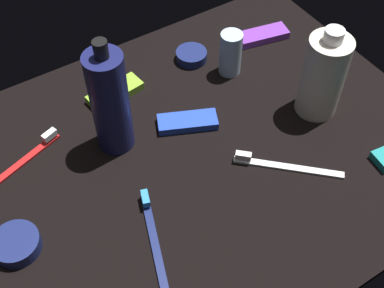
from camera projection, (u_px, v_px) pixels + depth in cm
name	position (u px, v px, depth cm)	size (l,w,h in cm)	color
ground_plane	(192.00, 158.00, 85.94)	(84.00, 64.00, 1.20)	black
lotion_bottle	(110.00, 102.00, 79.93)	(6.16, 6.16, 21.71)	navy
bodywash_bottle	(323.00, 76.00, 86.38)	(7.34, 7.34, 17.44)	silver
deodorant_stick	(231.00, 53.00, 95.22)	(4.14, 4.14, 8.84)	silver
toothbrush_navy	(154.00, 237.00, 75.02)	(6.92, 17.43, 2.10)	navy
toothbrush_white	(282.00, 165.00, 83.45)	(13.96, 13.18, 2.10)	white
toothbrush_red	(21.00, 161.00, 83.90)	(17.43, 6.93, 2.10)	red
snack_bar_purple	(263.00, 35.00, 104.36)	(10.40, 4.00, 1.50)	purple
snack_bar_blue	(188.00, 122.00, 89.25)	(10.40, 4.00, 1.50)	blue
snack_bar_lime	(115.00, 93.00, 93.83)	(10.40, 4.00, 1.50)	#8CD133
cream_tin_left	(191.00, 56.00, 100.07)	(6.08, 6.08, 1.90)	navy
cream_tin_right	(16.00, 244.00, 73.73)	(7.03, 7.03, 2.20)	navy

